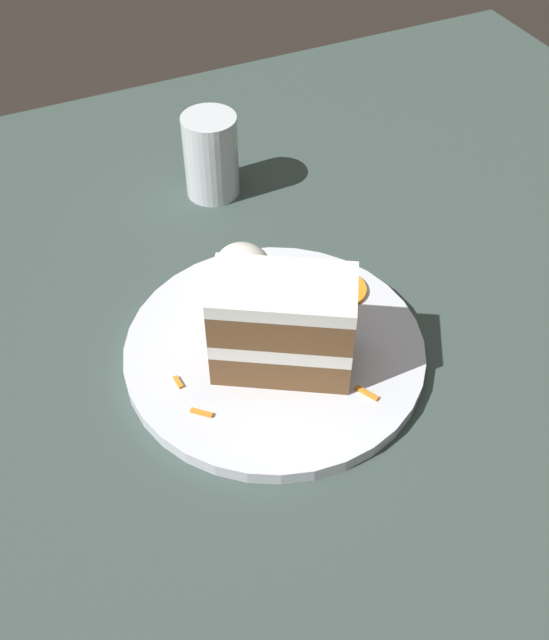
# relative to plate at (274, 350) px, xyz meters

# --- Properties ---
(ground_plane) EXTENTS (6.00, 6.00, 0.00)m
(ground_plane) POSITION_rel_plate_xyz_m (0.05, -0.06, -0.04)
(ground_plane) COLOR black
(ground_plane) RESTS_ON ground
(dining_table) EXTENTS (0.97, 1.16, 0.03)m
(dining_table) POSITION_rel_plate_xyz_m (0.05, -0.06, -0.02)
(dining_table) COLOR #384742
(dining_table) RESTS_ON ground
(plate) EXTENTS (0.28, 0.28, 0.01)m
(plate) POSITION_rel_plate_xyz_m (0.00, 0.00, 0.00)
(plate) COLOR silver
(plate) RESTS_ON dining_table
(cake_slice) EXTENTS (0.12, 0.14, 0.10)m
(cake_slice) POSITION_rel_plate_xyz_m (-0.02, 0.00, 0.06)
(cake_slice) COLOR brown
(cake_slice) RESTS_ON plate
(cream_dollop) EXTENTS (0.06, 0.05, 0.04)m
(cream_dollop) POSITION_rel_plate_xyz_m (0.09, -0.01, 0.03)
(cream_dollop) COLOR white
(cream_dollop) RESTS_ON plate
(orange_garnish) EXTENTS (0.05, 0.05, 0.00)m
(orange_garnish) POSITION_rel_plate_xyz_m (0.04, -0.09, 0.01)
(orange_garnish) COLOR orange
(orange_garnish) RESTS_ON plate
(carrot_shreds_scatter) EXTENTS (0.19, 0.16, 0.00)m
(carrot_shreds_scatter) POSITION_rel_plate_xyz_m (0.02, 0.01, 0.01)
(carrot_shreds_scatter) COLOR orange
(carrot_shreds_scatter) RESTS_ON plate
(drinking_glass) EXTENTS (0.06, 0.06, 0.10)m
(drinking_glass) POSITION_rel_plate_xyz_m (0.26, -0.04, 0.04)
(drinking_glass) COLOR silver
(drinking_glass) RESTS_ON dining_table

